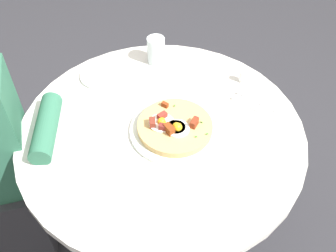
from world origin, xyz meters
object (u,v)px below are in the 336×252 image
object	(u,v)px
dining_table	(162,160)
bread_plate	(103,75)
knife	(259,103)
water_glass	(156,50)
salt_shaker	(243,76)
pizza_plate	(175,130)
breakfast_pizza	(174,126)
fork	(254,109)

from	to	relation	value
dining_table	bread_plate	size ratio (longest dim) A/B	5.64
knife	water_glass	world-z (taller)	water_glass
water_glass	salt_shaker	bearing A→B (deg)	144.41
pizza_plate	water_glass	xyz separation A→B (m)	(-0.03, -0.38, 0.05)
pizza_plate	salt_shaker	xyz separation A→B (m)	(-0.31, -0.18, 0.02)
dining_table	breakfast_pizza	distance (m)	0.20
water_glass	pizza_plate	bearing A→B (deg)	85.12
knife	pizza_plate	bearing A→B (deg)	-117.33
dining_table	breakfast_pizza	world-z (taller)	breakfast_pizza
dining_table	water_glass	world-z (taller)	water_glass
breakfast_pizza	water_glass	size ratio (longest dim) A/B	2.30
breakfast_pizza	water_glass	world-z (taller)	water_glass
dining_table	knife	xyz separation A→B (m)	(-0.36, -0.02, 0.17)
pizza_plate	breakfast_pizza	distance (m)	0.02
fork	knife	world-z (taller)	same
bread_plate	knife	distance (m)	0.59
fork	knife	xyz separation A→B (m)	(-0.03, -0.02, 0.00)
fork	water_glass	size ratio (longest dim) A/B	1.69
fork	salt_shaker	xyz separation A→B (m)	(-0.02, -0.15, 0.02)
breakfast_pizza	bread_plate	distance (m)	0.39
pizza_plate	water_glass	bearing A→B (deg)	-94.88
pizza_plate	breakfast_pizza	size ratio (longest dim) A/B	1.21
water_glass	fork	bearing A→B (deg)	126.17
bread_plate	pizza_plate	bearing A→B (deg)	118.25
pizza_plate	fork	distance (m)	0.29
dining_table	water_glass	size ratio (longest dim) A/B	8.89
bread_plate	fork	bearing A→B (deg)	146.05
fork	knife	distance (m)	0.04
knife	fork	bearing A→B (deg)	-90.00
breakfast_pizza	bread_plate	size ratio (longest dim) A/B	1.46
pizza_plate	breakfast_pizza	xyz separation A→B (m)	(0.00, 0.00, 0.02)
bread_plate	dining_table	bearing A→B (deg)	114.19
salt_shaker	knife	bearing A→B (deg)	93.39
breakfast_pizza	knife	bearing A→B (deg)	-171.90
fork	water_glass	world-z (taller)	water_glass
dining_table	fork	size ratio (longest dim) A/B	5.26
breakfast_pizza	pizza_plate	bearing A→B (deg)	-160.84
breakfast_pizza	bread_plate	bearing A→B (deg)	-62.10
dining_table	water_glass	xyz separation A→B (m)	(-0.07, -0.36, 0.22)
pizza_plate	fork	bearing A→B (deg)	-175.22
fork	knife	bearing A→B (deg)	90.00
knife	breakfast_pizza	bearing A→B (deg)	-117.25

